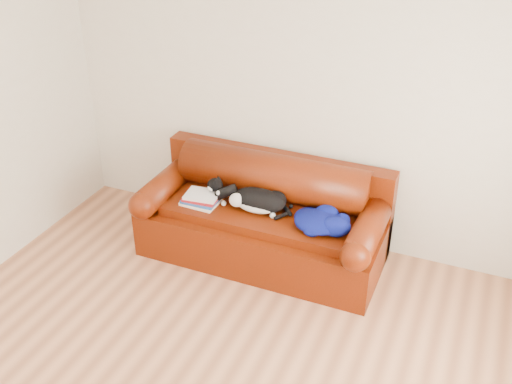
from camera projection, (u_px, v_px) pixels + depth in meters
ground at (204, 378)px, 4.14m from camera, size 4.50×4.50×0.00m
room_shell at (212, 166)px, 3.28m from camera, size 4.52×4.02×2.61m
sofa_base at (262, 233)px, 5.27m from camera, size 2.10×0.90×0.50m
sofa_back at (273, 190)px, 5.31m from camera, size 2.10×1.01×0.88m
book_stack at (202, 199)px, 5.18m from camera, size 0.32×0.25×0.10m
cat at (258, 201)px, 5.05m from camera, size 0.68×0.37×0.24m
blanket at (321, 221)px, 4.84m from camera, size 0.53×0.42×0.15m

